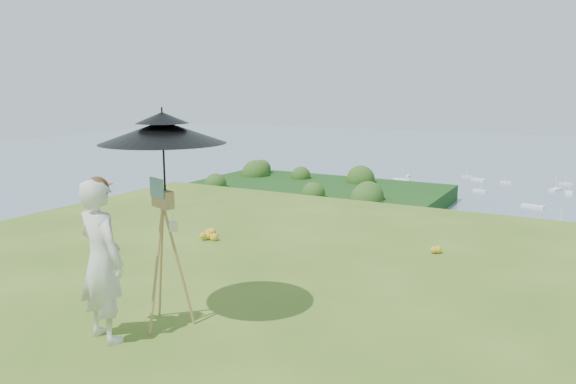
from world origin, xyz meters
The scene contains 11 objects.
ground centered at (0.00, 0.00, 0.00)m, with size 14.00×14.00×0.00m, color #44661D.
shoreline_tier centered at (0.00, 75.00, -36.00)m, with size 170.00×28.00×8.00m, color #686053.
peninsula centered at (-75.00, 155.00, -29.00)m, with size 90.00×60.00×12.00m, color #113A0F, non-canonical shape.
slope_trees centered at (0.00, 35.00, -15.00)m, with size 110.00×50.00×6.00m, color #234314, non-canonical shape.
harbor_town centered at (0.00, 75.00, -29.50)m, with size 110.00×22.00×5.00m, color silver, non-canonical shape.
moored_boats centered at (-12.50, 161.00, -33.65)m, with size 140.00×140.00×0.70m, color white, non-canonical shape.
wildflowers centered at (0.00, 0.25, 0.06)m, with size 10.00×10.50×0.12m, color gold, non-canonical shape.
painter centered at (-1.72, -0.35, 0.77)m, with size 0.56×0.37×1.55m, color silver.
field_easel centered at (-1.42, 0.18, 0.75)m, with size 0.57×0.57×1.50m, color #AB8448, non-canonical shape.
sun_umbrella centered at (-1.41, 0.21, 1.70)m, with size 1.21×1.21×0.93m, color black, non-canonical shape.
painter_cap centered at (-1.72, -0.35, 1.50)m, with size 0.20×0.25×0.10m, color #E07D7B, non-canonical shape.
Camera 1 is at (2.19, -3.91, 2.36)m, focal length 35.00 mm.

